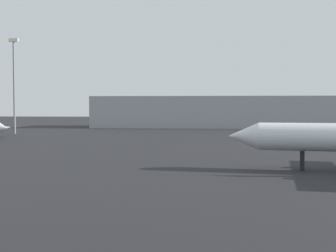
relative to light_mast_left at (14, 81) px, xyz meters
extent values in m
cone|color=silver|center=(52.31, -59.84, -9.67)|extent=(3.65, 3.40, 2.96)
cube|color=black|center=(58.41, -60.73, -12.20)|extent=(0.50, 0.50, 2.09)
cone|color=silver|center=(8.18, -23.63, -10.70)|extent=(3.11, 2.98, 2.27)
cylinder|color=slate|center=(0.00, 0.00, -1.70)|extent=(0.50, 0.50, 23.08)
cube|color=#F2EACC|center=(0.00, 0.00, 10.24)|extent=(2.40, 0.50, 0.80)
cube|color=#999EA3|center=(56.57, 41.71, -8.14)|extent=(91.12, 23.04, 10.20)
camera|label=1|loc=(48.47, -109.01, -6.54)|focal=48.05mm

